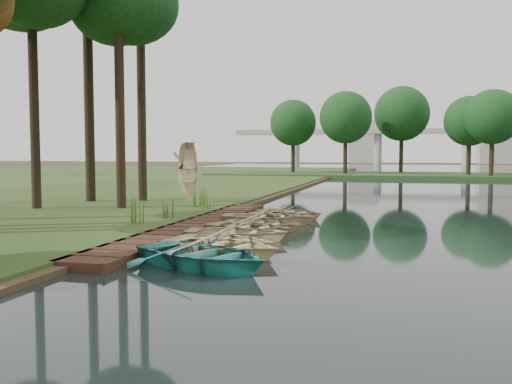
% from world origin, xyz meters
% --- Properties ---
extents(ground, '(300.00, 300.00, 0.00)m').
position_xyz_m(ground, '(0.00, 0.00, 0.00)').
color(ground, '#3D2F1D').
extents(boardwalk, '(1.60, 16.00, 0.30)m').
position_xyz_m(boardwalk, '(-1.60, 0.00, 0.15)').
color(boardwalk, '#372015').
rests_on(boardwalk, ground).
extents(peninsula, '(50.00, 14.00, 0.45)m').
position_xyz_m(peninsula, '(8.00, 50.00, 0.23)').
color(peninsula, '#26461F').
rests_on(peninsula, ground).
extents(far_trees, '(45.60, 5.60, 8.80)m').
position_xyz_m(far_trees, '(4.67, 50.00, 6.43)').
color(far_trees, black).
rests_on(far_trees, peninsula).
extents(bridge, '(95.90, 4.00, 8.60)m').
position_xyz_m(bridge, '(12.31, 120.00, 7.08)').
color(bridge, '#A5A5A0').
rests_on(bridge, ground).
extents(building_a, '(10.00, 8.00, 18.00)m').
position_xyz_m(building_a, '(30.00, 140.00, 9.00)').
color(building_a, '#A5A5A0').
rests_on(building_a, ground).
extents(building_b, '(8.00, 8.00, 12.00)m').
position_xyz_m(building_b, '(-5.00, 145.00, 6.00)').
color(building_b, '#A5A5A0').
rests_on(building_b, ground).
extents(rowboat_0, '(4.78, 4.21, 0.82)m').
position_xyz_m(rowboat_0, '(1.19, -6.64, 0.46)').
color(rowboat_0, teal).
rests_on(rowboat_0, water).
extents(rowboat_1, '(4.17, 3.40, 0.76)m').
position_xyz_m(rowboat_1, '(1.14, -5.06, 0.43)').
color(rowboat_1, beige).
rests_on(rowboat_1, water).
extents(rowboat_2, '(3.58, 2.86, 0.66)m').
position_xyz_m(rowboat_2, '(0.88, -3.81, 0.38)').
color(rowboat_2, beige).
rests_on(rowboat_2, water).
extents(rowboat_3, '(3.70, 2.84, 0.71)m').
position_xyz_m(rowboat_3, '(0.79, -2.27, 0.41)').
color(rowboat_3, beige).
rests_on(rowboat_3, water).
extents(rowboat_4, '(3.63, 2.91, 0.67)m').
position_xyz_m(rowboat_4, '(0.76, -0.63, 0.38)').
color(rowboat_4, beige).
rests_on(rowboat_4, water).
extents(rowboat_5, '(3.34, 2.58, 0.64)m').
position_xyz_m(rowboat_5, '(0.97, 0.47, 0.37)').
color(rowboat_5, beige).
rests_on(rowboat_5, water).
extents(rowboat_6, '(3.94, 3.01, 0.76)m').
position_xyz_m(rowboat_6, '(0.79, 2.14, 0.43)').
color(rowboat_6, beige).
rests_on(rowboat_6, water).
extents(rowboat_7, '(3.81, 3.34, 0.66)m').
position_xyz_m(rowboat_7, '(1.19, 3.38, 0.38)').
color(rowboat_7, beige).
rests_on(rowboat_7, water).
extents(rowboat_8, '(3.72, 3.17, 0.65)m').
position_xyz_m(rowboat_8, '(1.23, 4.70, 0.38)').
color(rowboat_8, beige).
rests_on(rowboat_8, water).
extents(stored_rowboat, '(3.61, 2.87, 0.67)m').
position_xyz_m(stored_rowboat, '(-5.18, 8.76, 0.64)').
color(stored_rowboat, beige).
rests_on(stored_rowboat, bank).
extents(reeds_0, '(0.60, 0.60, 1.12)m').
position_xyz_m(reeds_0, '(-3.71, -0.51, 0.86)').
color(reeds_0, '#3F661E').
rests_on(reeds_0, bank).
extents(reeds_1, '(0.60, 0.60, 0.90)m').
position_xyz_m(reeds_1, '(-3.19, 1.40, 0.75)').
color(reeds_1, '#3F661E').
rests_on(reeds_1, bank).
extents(reeds_2, '(0.60, 0.60, 0.94)m').
position_xyz_m(reeds_2, '(-3.02, 5.39, 0.77)').
color(reeds_2, '#3F661E').
rests_on(reeds_2, bank).
extents(reeds_3, '(0.60, 0.60, 1.11)m').
position_xyz_m(reeds_3, '(-3.73, 6.44, 0.86)').
color(reeds_3, '#3F661E').
rests_on(reeds_3, bank).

